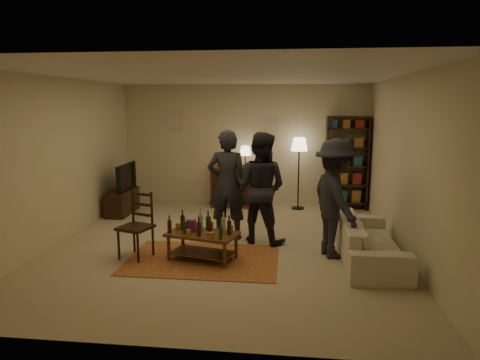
% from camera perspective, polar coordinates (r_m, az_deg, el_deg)
% --- Properties ---
extents(floor, '(6.00, 6.00, 0.00)m').
position_cam_1_polar(floor, '(7.03, -2.02, -8.71)').
color(floor, '#C6B793').
rests_on(floor, ground).
extents(room_shell, '(6.00, 6.00, 6.00)m').
position_cam_1_polar(room_shell, '(9.72, -3.25, 7.39)').
color(room_shell, beige).
rests_on(room_shell, ground).
extents(rug, '(2.20, 1.50, 0.01)m').
position_cam_1_polar(rug, '(6.44, -4.99, -10.50)').
color(rug, maroon).
rests_on(rug, ground).
extents(coffee_table, '(1.12, 0.78, 0.75)m').
position_cam_1_polar(coffee_table, '(6.32, -5.07, -7.33)').
color(coffee_table, brown).
rests_on(coffee_table, ground).
extents(dining_chair, '(0.55, 0.55, 1.01)m').
position_cam_1_polar(dining_chair, '(6.57, -13.46, -5.51)').
color(dining_chair, black).
rests_on(dining_chair, ground).
extents(tv_stand, '(0.40, 1.00, 1.06)m').
position_cam_1_polar(tv_stand, '(9.26, -15.46, -2.01)').
color(tv_stand, black).
rests_on(tv_stand, ground).
extents(dresser, '(1.00, 0.50, 1.36)m').
position_cam_1_polar(dresser, '(9.54, -0.75, -0.74)').
color(dresser, maroon).
rests_on(dresser, ground).
extents(bookshelf, '(0.90, 0.34, 2.02)m').
position_cam_1_polar(bookshelf, '(9.52, 14.02, 2.34)').
color(bookshelf, black).
rests_on(bookshelf, ground).
extents(floor_lamp, '(0.36, 0.36, 1.56)m').
position_cam_1_polar(floor_lamp, '(9.28, 7.90, 4.11)').
color(floor_lamp, black).
rests_on(floor_lamp, ground).
extents(sofa, '(0.81, 2.08, 0.61)m').
position_cam_1_polar(sofa, '(6.59, 16.85, -7.66)').
color(sofa, beige).
rests_on(sofa, ground).
extents(person_left, '(0.68, 0.45, 1.86)m').
position_cam_1_polar(person_left, '(7.19, -1.69, -0.64)').
color(person_left, '#25262C').
rests_on(person_left, ground).
extents(person_right, '(1.07, 0.96, 1.83)m').
position_cam_1_polar(person_right, '(7.01, 2.75, -1.04)').
color(person_right, '#222329').
rests_on(person_right, ground).
extents(person_by_sofa, '(0.99, 1.30, 1.78)m').
position_cam_1_polar(person_by_sofa, '(6.48, 12.59, -2.43)').
color(person_by_sofa, '#23232A').
rests_on(person_by_sofa, ground).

